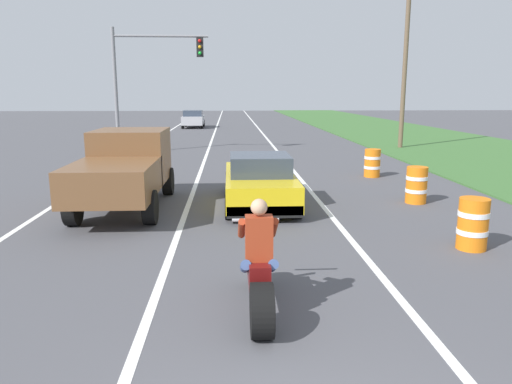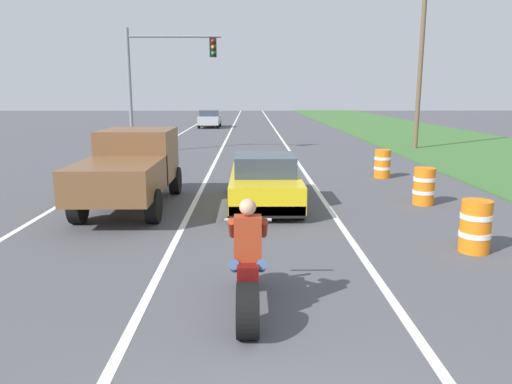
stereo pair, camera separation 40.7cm
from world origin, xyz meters
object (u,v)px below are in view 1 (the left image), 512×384
Objects in this scene: sports_car_yellow at (260,181)px; construction_barrel_mid at (416,185)px; pickup_truck_left_lane_brown at (125,166)px; construction_barrel_far at (372,163)px; distant_car_far_ahead at (193,119)px; traffic_light_mast_near at (144,71)px; motorcycle_with_rider at (259,274)px; construction_barrel_nearest at (473,224)px.

sports_car_yellow is 4.30× the size of construction_barrel_mid.
pickup_truck_left_lane_brown reaches higher than construction_barrel_mid.
construction_barrel_far is 26.86m from distant_car_far_ahead.
construction_barrel_far is (9.14, -7.20, -3.49)m from traffic_light_mast_near.
pickup_truck_left_lane_brown reaches higher than sports_car_yellow.
pickup_truck_left_lane_brown reaches higher than motorcycle_with_rider.
pickup_truck_left_lane_brown is 8.99m from construction_barrel_far.
traffic_light_mast_near is at bearing 113.09° from sports_car_yellow.
construction_barrel_far is (0.02, 4.22, 0.00)m from construction_barrel_mid.
sports_car_yellow is 4.30× the size of construction_barrel_far.
traffic_light_mast_near is at bearing 119.46° from construction_barrel_nearest.
motorcycle_with_rider is 2.21× the size of construction_barrel_mid.
pickup_truck_left_lane_brown reaches higher than construction_barrel_nearest.
motorcycle_with_rider is 5.02m from construction_barrel_nearest.
traffic_light_mast_near is at bearing 128.66° from construction_barrel_mid.
construction_barrel_far is at bearing 86.84° from construction_barrel_nearest.
traffic_light_mast_near reaches higher than construction_barrel_mid.
pickup_truck_left_lane_brown is 8.28m from construction_barrel_nearest.
construction_barrel_mid is at bearing -74.63° from distant_car_far_ahead.
distant_car_far_ahead is (-8.19, 29.79, 0.27)m from construction_barrel_mid.
construction_barrel_nearest and construction_barrel_far have the same top height.
construction_barrel_far is (0.45, 8.19, 0.00)m from construction_barrel_nearest.
construction_barrel_nearest is 8.21m from construction_barrel_far.
pickup_truck_left_lane_brown is 30.00m from distant_car_far_ahead.
construction_barrel_mid is (4.29, -0.06, -0.13)m from sports_car_yellow.
motorcycle_with_rider is at bearing -125.51° from construction_barrel_mid.
construction_barrel_nearest is at bearing -27.14° from pickup_truck_left_lane_brown.
construction_barrel_mid is at bearing -90.23° from construction_barrel_far.
motorcycle_with_rider is at bearing -76.23° from traffic_light_mast_near.
construction_barrel_mid is 1.00× the size of construction_barrel_far.
construction_barrel_nearest is 34.65m from distant_car_far_ahead.
traffic_light_mast_near reaches higher than distant_car_far_ahead.
distant_car_far_ahead is at bearing 102.93° from construction_barrel_nearest.
motorcycle_with_rider is at bearing -64.32° from pickup_truck_left_lane_brown.
motorcycle_with_rider is 0.37× the size of traffic_light_mast_near.
distant_car_far_ahead is at bearing 90.77° from pickup_truck_left_lane_brown.
motorcycle_with_rider reaches higher than construction_barrel_mid.
construction_barrel_mid is at bearing -51.34° from traffic_light_mast_near.
sports_car_yellow is (0.42, 6.66, 0.04)m from motorcycle_with_rider.
construction_barrel_nearest is 4.00m from construction_barrel_mid.
distant_car_far_ahead reaches higher than construction_barrel_nearest.
construction_barrel_mid is at bearing 54.49° from motorcycle_with_rider.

